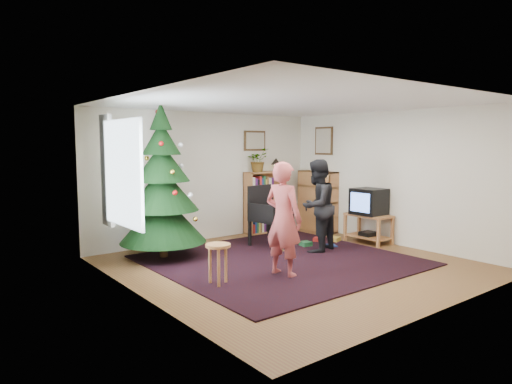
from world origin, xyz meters
TOP-DOWN VIEW (x-y plane):
  - floor at (0.00, 0.00)m, footprint 5.00×5.00m
  - ceiling at (0.00, 0.00)m, footprint 5.00×5.00m
  - wall_back at (0.00, 2.50)m, footprint 5.00×0.02m
  - wall_front at (0.00, -2.50)m, footprint 5.00×0.02m
  - wall_left at (-2.50, 0.00)m, footprint 0.02×5.00m
  - wall_right at (2.50, 0.00)m, footprint 0.02×5.00m
  - rug at (0.00, 0.30)m, footprint 3.80×3.60m
  - window_pane at (-2.47, 0.60)m, footprint 0.04×1.20m
  - curtain at (-2.43, 1.30)m, footprint 0.06×0.35m
  - picture_back at (1.15, 2.48)m, footprint 0.55×0.03m
  - picture_right at (2.48, 1.75)m, footprint 0.03×0.50m
  - christmas_tree at (-1.41, 1.63)m, footprint 1.41×1.41m
  - bookshelf_back at (1.33, 2.34)m, footprint 0.95×0.30m
  - bookshelf_right at (2.34, 1.78)m, footprint 0.30×0.95m
  - tv_stand at (2.22, 0.31)m, footprint 0.47×0.85m
  - crt_tv at (2.22, 0.31)m, footprint 0.52×0.57m
  - armchair at (0.55, 1.33)m, footprint 0.71×0.71m
  - stool at (-1.50, -0.17)m, footprint 0.34×0.34m
  - person_standing at (-0.51, -0.35)m, footprint 0.51×0.67m
  - person_by_chair at (0.91, 0.39)m, footprint 0.92×0.80m
  - potted_plant at (1.13, 2.34)m, footprint 0.53×0.49m
  - table_lamp at (1.63, 2.34)m, footprint 0.21×0.21m
  - floor_clutter at (1.21, 0.74)m, footprint 1.57×0.66m

SIDE VIEW (x-z plane):
  - floor at x=0.00m, z-range 0.00..0.00m
  - rug at x=0.00m, z-range 0.00..0.02m
  - floor_clutter at x=1.21m, z-range 0.00..0.08m
  - tv_stand at x=2.22m, z-range 0.05..0.60m
  - stool at x=-1.50m, z-range 0.15..0.72m
  - armchair at x=0.55m, z-range 0.05..1.17m
  - bookshelf_back at x=1.33m, z-range 0.01..1.31m
  - bookshelf_right at x=2.34m, z-range 0.01..1.31m
  - crt_tv at x=2.22m, z-range 0.55..1.04m
  - person_by_chair at x=0.91m, z-range 0.00..1.62m
  - person_standing at x=-0.51m, z-range 0.00..1.64m
  - christmas_tree at x=-1.41m, z-range -0.21..2.35m
  - wall_back at x=0.00m, z-range 0.00..2.50m
  - wall_front at x=0.00m, z-range 0.00..2.50m
  - wall_left at x=-2.50m, z-range 0.00..2.50m
  - wall_right at x=2.50m, z-range 0.00..2.50m
  - table_lamp at x=1.63m, z-range 1.35..1.63m
  - window_pane at x=-2.47m, z-range 0.80..2.20m
  - curtain at x=-2.43m, z-range 0.70..2.30m
  - potted_plant at x=1.13m, z-range 1.30..1.79m
  - picture_back at x=1.15m, z-range 1.74..2.16m
  - picture_right at x=2.48m, z-range 1.65..2.25m
  - ceiling at x=0.00m, z-range 2.50..2.50m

